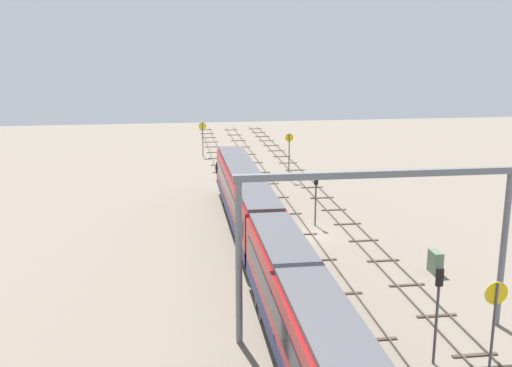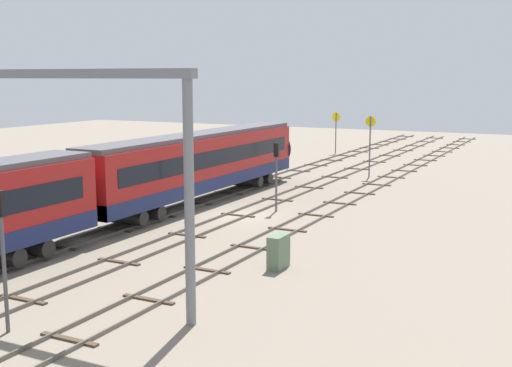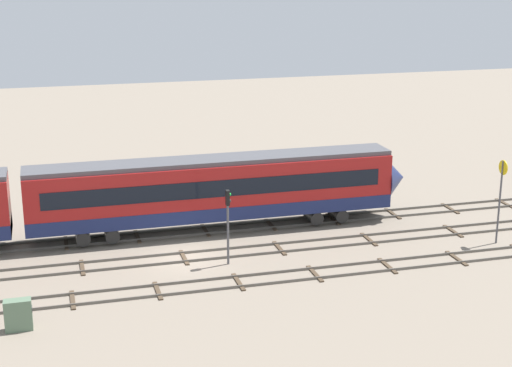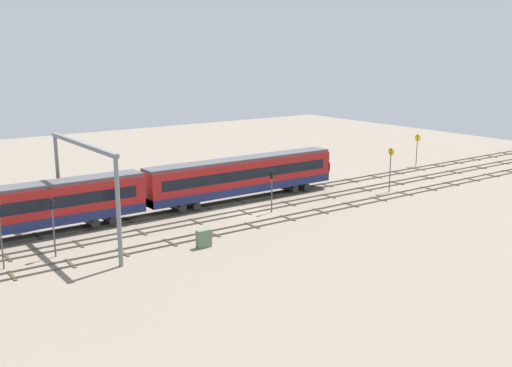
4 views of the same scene
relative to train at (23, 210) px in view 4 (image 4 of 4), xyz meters
The scene contains 12 objects.
ground_plane 21.97m from the train, 11.83° to the right, with size 142.30×142.30×0.00m, color gray.
track_near_foreground 23.29m from the train, 22.73° to the right, with size 126.30×2.40×0.16m.
track_second_near 21.96m from the train, 11.83° to the right, with size 126.30×2.40×0.16m.
track_with_train 21.50m from the train, ahead, with size 126.30×2.40×0.16m.
train is the anchor object (origin of this frame).
overhead_gantry 7.31m from the train, 47.54° to the right, with size 0.40×15.17×9.09m.
speed_sign_near_foreground 41.57m from the train, ahead, with size 0.14×0.92×5.42m.
speed_sign_mid_trackside 7.94m from the train, 116.92° to the right, with size 0.14×1.00×6.04m.
speed_sign_far_trackside 56.98m from the train, ahead, with size 0.14×1.04×4.77m.
signal_light_trackside_approach 24.48m from the train, 14.38° to the right, with size 0.31×0.32×4.55m.
signal_light_trackside_departure 6.59m from the train, 84.29° to the right, with size 0.31×0.32×5.02m.
relay_cabinet 16.81m from the train, 44.41° to the right, with size 1.32×0.62×1.57m.
Camera 4 is at (-34.62, -49.67, 16.76)m, focal length 41.44 mm.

